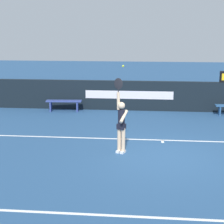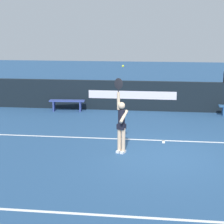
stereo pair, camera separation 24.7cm
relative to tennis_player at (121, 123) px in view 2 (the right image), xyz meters
The scene contains 6 objects.
ground_plane 1.63m from the tennis_player, ahead, with size 60.00×60.00×0.00m, color navy.
court_lines 2.02m from the tennis_player, 42.80° to the right, with size 12.17×5.28×0.00m.
back_wall 6.00m from the tennis_player, 77.39° to the left, with size 16.57×0.27×1.35m.
tennis_player is the anchor object (origin of this frame).
tennis_ball 1.74m from the tennis_player, 75.27° to the right, with size 0.07×0.07×0.07m.
courtside_bench_near 6.06m from the tennis_player, 119.42° to the left, with size 1.62×0.46×0.51m.
Camera 2 is at (-0.34, -10.27, 3.75)m, focal length 58.17 mm.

